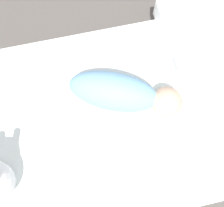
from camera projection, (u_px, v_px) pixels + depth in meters
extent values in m
plane|color=#514C47|center=(111.00, 122.00, 1.30)|extent=(12.00, 12.00, 0.00)
cube|color=white|center=(111.00, 120.00, 1.25)|extent=(1.35, 0.90, 0.12)
ellipsoid|color=#7FB7E5|center=(113.00, 91.00, 1.14)|extent=(0.43, 0.31, 0.16)
sphere|color=#DBB293|center=(166.00, 102.00, 1.13)|extent=(0.14, 0.14, 0.14)
cube|color=white|center=(203.00, 31.00, 1.26)|extent=(0.39, 0.37, 0.10)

